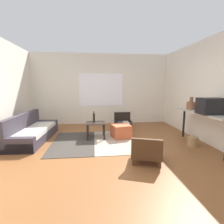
{
  "coord_description": "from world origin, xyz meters",
  "views": [
    {
      "loc": [
        -0.3,
        -3.66,
        1.49
      ],
      "look_at": [
        0.22,
        1.08,
        0.75
      ],
      "focal_mm": 27.27,
      "sensor_mm": 36.0,
      "label": 1
    }
  ],
  "objects_px": {
    "armchair_by_window": "(123,122)",
    "armchair_striped_foreground": "(147,151)",
    "ottoman_orange": "(121,131)",
    "console_shelf": "(202,116)",
    "coffee_table": "(96,126)",
    "wicker_basket": "(193,141)",
    "clay_vase": "(191,105)",
    "couch": "(32,132)",
    "crt_television": "(211,106)",
    "glass_bottle": "(94,118)"
  },
  "relations": [
    {
      "from": "armchair_by_window",
      "to": "armchair_striped_foreground",
      "type": "bearing_deg",
      "value": -89.34
    },
    {
      "from": "ottoman_orange",
      "to": "console_shelf",
      "type": "xyz_separation_m",
      "value": [
        1.84,
        -0.92,
        0.58
      ]
    },
    {
      "from": "ottoman_orange",
      "to": "console_shelf",
      "type": "bearing_deg",
      "value": -26.43
    },
    {
      "from": "coffee_table",
      "to": "wicker_basket",
      "type": "relative_size",
      "value": 2.15
    },
    {
      "from": "coffee_table",
      "to": "armchair_striped_foreground",
      "type": "height_order",
      "value": "armchair_striped_foreground"
    },
    {
      "from": "console_shelf",
      "to": "clay_vase",
      "type": "distance_m",
      "value": 0.55
    },
    {
      "from": "armchair_by_window",
      "to": "console_shelf",
      "type": "relative_size",
      "value": 0.34
    },
    {
      "from": "couch",
      "to": "armchair_by_window",
      "type": "bearing_deg",
      "value": 17.62
    },
    {
      "from": "crt_television",
      "to": "armchair_striped_foreground",
      "type": "bearing_deg",
      "value": -164.23
    },
    {
      "from": "console_shelf",
      "to": "couch",
      "type": "bearing_deg",
      "value": 167.18
    },
    {
      "from": "console_shelf",
      "to": "wicker_basket",
      "type": "height_order",
      "value": "console_shelf"
    },
    {
      "from": "couch",
      "to": "armchair_by_window",
      "type": "relative_size",
      "value": 3.49
    },
    {
      "from": "couch",
      "to": "armchair_striped_foreground",
      "type": "relative_size",
      "value": 2.81
    },
    {
      "from": "armchair_by_window",
      "to": "armchair_striped_foreground",
      "type": "relative_size",
      "value": 0.81
    },
    {
      "from": "armchair_by_window",
      "to": "glass_bottle",
      "type": "relative_size",
      "value": 1.92
    },
    {
      "from": "couch",
      "to": "coffee_table",
      "type": "xyz_separation_m",
      "value": [
        1.75,
        -0.02,
        0.13
      ]
    },
    {
      "from": "ottoman_orange",
      "to": "armchair_striped_foreground",
      "type": "bearing_deg",
      "value": -81.59
    },
    {
      "from": "couch",
      "to": "ottoman_orange",
      "type": "bearing_deg",
      "value": -1.53
    },
    {
      "from": "couch",
      "to": "crt_television",
      "type": "bearing_deg",
      "value": -16.35
    },
    {
      "from": "couch",
      "to": "console_shelf",
      "type": "relative_size",
      "value": 1.2
    },
    {
      "from": "console_shelf",
      "to": "crt_television",
      "type": "height_order",
      "value": "crt_television"
    },
    {
      "from": "ottoman_orange",
      "to": "wicker_basket",
      "type": "relative_size",
      "value": 1.94
    },
    {
      "from": "armchair_by_window",
      "to": "glass_bottle",
      "type": "height_order",
      "value": "glass_bottle"
    },
    {
      "from": "armchair_striped_foreground",
      "to": "glass_bottle",
      "type": "relative_size",
      "value": 2.38
    },
    {
      "from": "glass_bottle",
      "to": "armchair_by_window",
      "type": "bearing_deg",
      "value": 39.57
    },
    {
      "from": "armchair_striped_foreground",
      "to": "clay_vase",
      "type": "height_order",
      "value": "clay_vase"
    },
    {
      "from": "console_shelf",
      "to": "armchair_striped_foreground",
      "type": "bearing_deg",
      "value": -155.35
    },
    {
      "from": "armchair_striped_foreground",
      "to": "glass_bottle",
      "type": "height_order",
      "value": "glass_bottle"
    },
    {
      "from": "wicker_basket",
      "to": "ottoman_orange",
      "type": "bearing_deg",
      "value": 152.77
    },
    {
      "from": "armchair_by_window",
      "to": "clay_vase",
      "type": "relative_size",
      "value": 1.82
    },
    {
      "from": "ottoman_orange",
      "to": "crt_television",
      "type": "height_order",
      "value": "crt_television"
    },
    {
      "from": "couch",
      "to": "console_shelf",
      "type": "distance_m",
      "value": 4.46
    },
    {
      "from": "armchair_striped_foreground",
      "to": "glass_bottle",
      "type": "distance_m",
      "value": 2.06
    },
    {
      "from": "glass_bottle",
      "to": "armchair_striped_foreground",
      "type": "bearing_deg",
      "value": -60.04
    },
    {
      "from": "armchair_striped_foreground",
      "to": "console_shelf",
      "type": "bearing_deg",
      "value": 24.65
    },
    {
      "from": "coffee_table",
      "to": "armchair_striped_foreground",
      "type": "distance_m",
      "value": 1.95
    },
    {
      "from": "ottoman_orange",
      "to": "clay_vase",
      "type": "distance_m",
      "value": 2.04
    },
    {
      "from": "glass_bottle",
      "to": "console_shelf",
      "type": "bearing_deg",
      "value": -21.4
    },
    {
      "from": "ottoman_orange",
      "to": "console_shelf",
      "type": "relative_size",
      "value": 0.28
    },
    {
      "from": "armchair_by_window",
      "to": "armchair_striped_foreground",
      "type": "distance_m",
      "value": 2.57
    },
    {
      "from": "crt_television",
      "to": "ottoman_orange",
      "type": "bearing_deg",
      "value": 146.9
    },
    {
      "from": "ottoman_orange",
      "to": "glass_bottle",
      "type": "distance_m",
      "value": 0.87
    },
    {
      "from": "coffee_table",
      "to": "clay_vase",
      "type": "bearing_deg",
      "value": -9.84
    },
    {
      "from": "couch",
      "to": "glass_bottle",
      "type": "bearing_deg",
      "value": 1.39
    },
    {
      "from": "coffee_table",
      "to": "clay_vase",
      "type": "height_order",
      "value": "clay_vase"
    },
    {
      "from": "glass_bottle",
      "to": "wicker_basket",
      "type": "bearing_deg",
      "value": -21.66
    },
    {
      "from": "clay_vase",
      "to": "console_shelf",
      "type": "bearing_deg",
      "value": -90.0
    },
    {
      "from": "couch",
      "to": "clay_vase",
      "type": "height_order",
      "value": "clay_vase"
    },
    {
      "from": "console_shelf",
      "to": "ottoman_orange",
      "type": "bearing_deg",
      "value": 153.57
    },
    {
      "from": "couch",
      "to": "glass_bottle",
      "type": "relative_size",
      "value": 6.7
    }
  ]
}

